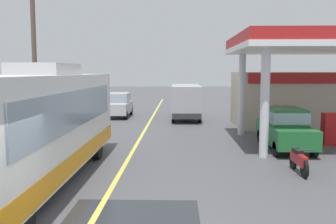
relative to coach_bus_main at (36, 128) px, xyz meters
name	(u,v)px	position (x,y,z in m)	size (l,w,h in m)	color
ground	(151,119)	(2.34, 15.80, -1.72)	(120.00, 120.00, 0.00)	#4C4C51
lane_divider_stripe	(145,130)	(2.34, 10.80, -1.72)	(0.16, 50.00, 0.01)	#D8CC4C
coach_bus_main	(36,128)	(0.00, 0.00, 0.00)	(2.60, 11.04, 3.69)	white
gas_station_roadside	(302,86)	(11.43, 10.67, 0.91)	(9.10, 11.95, 5.10)	#B21E1E
car_at_pump	(285,126)	(9.02, 5.44, -0.71)	(1.70, 4.20, 1.82)	#1E602D
minibus_opposing_lane	(186,99)	(4.84, 16.07, -0.25)	(2.04, 6.13, 2.44)	#A5A5AD
motorcycle_parked_forecourt	(299,160)	(8.38, 1.44, -1.28)	(0.55, 1.80, 0.92)	black
pedestrian_near_pump	(286,117)	(10.29, 9.80, -0.79)	(0.55, 0.22, 1.66)	#33333F
car_trailing_behind_bus	(119,104)	(-0.22, 17.13, -0.71)	(1.70, 4.20, 1.82)	#B2B2B7
utility_pole_roadside	(34,51)	(-3.24, 8.48, 2.79)	(1.80, 0.24, 8.65)	brown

